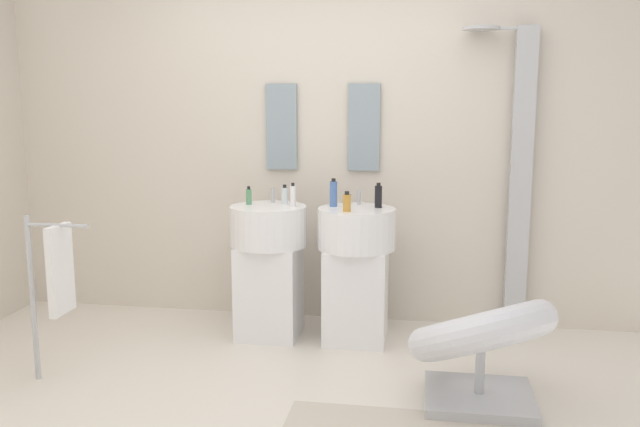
% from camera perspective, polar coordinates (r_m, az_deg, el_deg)
% --- Properties ---
extents(ground_plane, '(4.80, 3.60, 0.04)m').
position_cam_1_polar(ground_plane, '(3.55, -3.99, -17.09)').
color(ground_plane, silver).
extents(rear_partition, '(4.80, 0.10, 2.60)m').
position_cam_1_polar(rear_partition, '(4.80, 0.33, 6.37)').
color(rear_partition, beige).
rests_on(rear_partition, ground_plane).
extents(pedestal_sink_left, '(0.51, 0.51, 0.99)m').
position_cam_1_polar(pedestal_sink_left, '(4.49, -4.36, -4.35)').
color(pedestal_sink_left, white).
rests_on(pedestal_sink_left, ground_plane).
extents(pedestal_sink_right, '(0.51, 0.51, 0.99)m').
position_cam_1_polar(pedestal_sink_right, '(4.40, 3.10, -4.65)').
color(pedestal_sink_right, white).
rests_on(pedestal_sink_right, ground_plane).
extents(vanity_mirror_left, '(0.22, 0.03, 0.60)m').
position_cam_1_polar(vanity_mirror_left, '(4.78, -3.29, 7.38)').
color(vanity_mirror_left, '#8C9EA8').
extents(vanity_mirror_right, '(0.22, 0.03, 0.60)m').
position_cam_1_polar(vanity_mirror_right, '(4.69, 3.76, 7.33)').
color(vanity_mirror_right, '#8C9EA8').
extents(shower_column, '(0.49, 0.24, 2.05)m').
position_cam_1_polar(shower_column, '(4.68, 16.53, 3.17)').
color(shower_column, '#B7BABF').
rests_on(shower_column, ground_plane).
extents(lounge_chair, '(1.10, 1.10, 0.65)m').
position_cam_1_polar(lounge_chair, '(3.62, 13.57, -10.42)').
color(lounge_chair, '#B7BABF').
rests_on(lounge_chair, ground_plane).
extents(towel_rack, '(0.37, 0.22, 0.95)m').
position_cam_1_polar(towel_rack, '(4.00, -21.57, -4.75)').
color(towel_rack, '#B7BABF').
rests_on(towel_rack, ground_plane).
extents(soap_bottle_clear, '(0.04, 0.04, 0.13)m').
position_cam_1_polar(soap_bottle_clear, '(4.48, -3.02, 1.56)').
color(soap_bottle_clear, silver).
rests_on(soap_bottle_clear, pedestal_sink_left).
extents(soap_bottle_amber, '(0.05, 0.05, 0.13)m').
position_cam_1_polar(soap_bottle_amber, '(4.18, 2.30, 0.95)').
color(soap_bottle_amber, '#C68C38').
rests_on(soap_bottle_amber, pedestal_sink_right).
extents(soap_bottle_green, '(0.04, 0.04, 0.12)m').
position_cam_1_polar(soap_bottle_green, '(4.48, -6.08, 1.46)').
color(soap_bottle_green, '#59996B').
rests_on(soap_bottle_green, pedestal_sink_left).
extents(soap_bottle_black, '(0.05, 0.05, 0.16)m').
position_cam_1_polar(soap_bottle_black, '(4.34, 4.99, 1.47)').
color(soap_bottle_black, black).
rests_on(soap_bottle_black, pedestal_sink_right).
extents(soap_bottle_white, '(0.04, 0.04, 0.16)m').
position_cam_1_polar(soap_bottle_white, '(4.37, -2.32, 1.52)').
color(soap_bottle_white, white).
rests_on(soap_bottle_white, pedestal_sink_left).
extents(soap_bottle_blue, '(0.05, 0.05, 0.18)m').
position_cam_1_polar(soap_bottle_blue, '(4.37, 1.16, 1.71)').
color(soap_bottle_blue, '#4C72B7').
rests_on(soap_bottle_blue, pedestal_sink_right).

